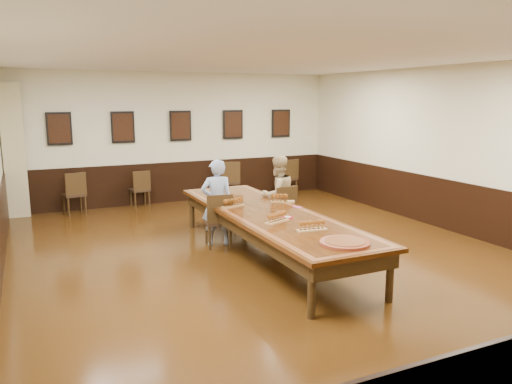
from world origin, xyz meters
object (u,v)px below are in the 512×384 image
chair_man (218,220)px  person_man (217,202)px  chair_woman (281,210)px  person_woman (278,195)px  spare_chair_a (74,193)px  spare_chair_d (286,177)px  conference_table (269,221)px  spare_chair_c (230,181)px  carved_platter (345,243)px  spare_chair_b (140,188)px

chair_man → person_man: bearing=-90.0°
chair_woman → person_woman: (-0.01, 0.10, 0.27)m
spare_chair_a → spare_chair_d: bearing=169.3°
chair_woman → person_man: (-1.32, -0.10, 0.28)m
chair_man → spare_chair_a: chair_man is taller
person_woman → conference_table: person_woman is taller
spare_chair_c → person_man: size_ratio=0.66×
person_man → person_woman: person_man is taller
carved_platter → person_man: bearing=101.3°
spare_chair_c → person_woman: person_woman is taller
spare_chair_c → spare_chair_b: bearing=8.6°
person_man → carved_platter: bearing=111.7°
spare_chair_d → person_woman: person_woman is taller
carved_platter → conference_table: bearing=92.1°
spare_chair_d → conference_table: spare_chair_d is taller
spare_chair_a → spare_chair_d: size_ratio=0.98×
chair_man → spare_chair_b: bearing=-71.2°
chair_man → spare_chair_c: size_ratio=0.96×
chair_woman → conference_table: size_ratio=0.19×
spare_chair_c → chair_woman: bearing=97.0°
spare_chair_a → chair_man: bearing=109.1°
spare_chair_b → spare_chair_c: (2.25, -0.16, 0.06)m
spare_chair_c → person_woman: size_ratio=0.67×
spare_chair_b → chair_woman: bearing=111.9°
chair_man → spare_chair_c: 4.04m
chair_man → carved_platter: bearing=112.4°
spare_chair_c → spare_chair_d: bearing=-168.6°
conference_table → carved_platter: 2.04m
spare_chair_d → spare_chair_a: bearing=-12.7°
spare_chair_d → person_woman: (-1.99, -3.33, 0.27)m
spare_chair_a → conference_table: 5.27m
spare_chair_a → conference_table: (2.61, -4.57, 0.13)m
chair_man → person_man: (0.02, 0.10, 0.29)m
conference_table → spare_chair_c: bearing=76.0°
spare_chair_b → conference_table: 4.86m
chair_woman → spare_chair_a: chair_woman is taller
spare_chair_a → spare_chair_b: (1.50, 0.16, -0.04)m
chair_woman → person_woman: bearing=-90.0°
chair_man → spare_chair_d: (3.31, 3.63, 0.01)m
chair_man → chair_woman: size_ratio=0.99×
chair_man → person_woman: person_woman is taller
chair_woman → conference_table: 1.36m
chair_man → chair_woman: chair_woman is taller
spare_chair_d → carved_platter: size_ratio=1.34×
spare_chair_b → chair_man: bearing=92.6°
spare_chair_c → spare_chair_d: 1.62m
carved_platter → spare_chair_d: bearing=67.7°
person_man → carved_platter: 3.09m
chair_woman → person_woman: person_woman is taller
spare_chair_d → person_man: bearing=34.7°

